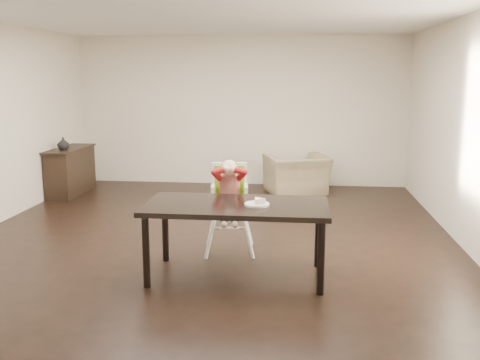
% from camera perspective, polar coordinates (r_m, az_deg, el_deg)
% --- Properties ---
extents(ground, '(7.00, 7.00, 0.00)m').
position_cam_1_polar(ground, '(6.65, -3.21, -6.34)').
color(ground, black).
rests_on(ground, ground).
extents(room_walls, '(6.02, 7.02, 2.71)m').
position_cam_1_polar(room_walls, '(6.35, -3.40, 9.86)').
color(room_walls, beige).
rests_on(room_walls, ground).
extents(dining_table, '(1.80, 0.90, 0.75)m').
position_cam_1_polar(dining_table, '(5.27, -0.37, -3.40)').
color(dining_table, black).
rests_on(dining_table, ground).
extents(high_chair, '(0.49, 0.49, 1.06)m').
position_cam_1_polar(high_chair, '(6.04, -1.13, -0.74)').
color(high_chair, white).
rests_on(high_chair, ground).
extents(plate, '(0.28, 0.28, 0.07)m').
position_cam_1_polar(plate, '(5.18, 1.88, -2.47)').
color(plate, white).
rests_on(plate, dining_table).
extents(armchair, '(1.15, 0.94, 0.87)m').
position_cam_1_polar(armchair, '(9.19, 6.07, 1.27)').
color(armchair, tan).
rests_on(armchair, ground).
extents(sideboard, '(0.44, 1.26, 0.79)m').
position_cam_1_polar(sideboard, '(9.52, -17.62, 0.93)').
color(sideboard, black).
rests_on(sideboard, ground).
extents(vase, '(0.23, 0.24, 0.20)m').
position_cam_1_polar(vase, '(9.26, -18.33, 3.69)').
color(vase, '#99999E').
rests_on(vase, sideboard).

